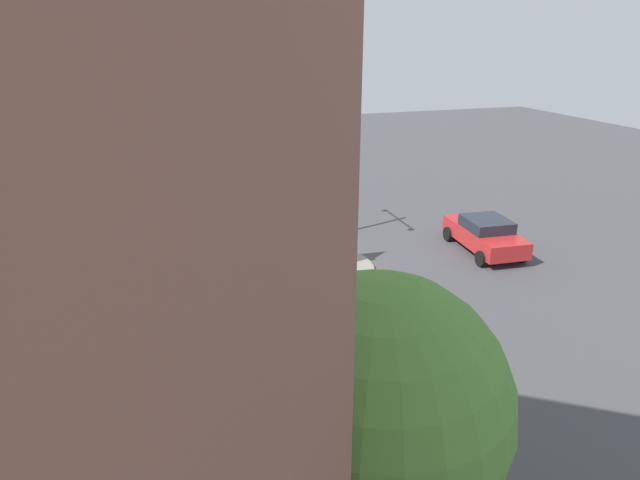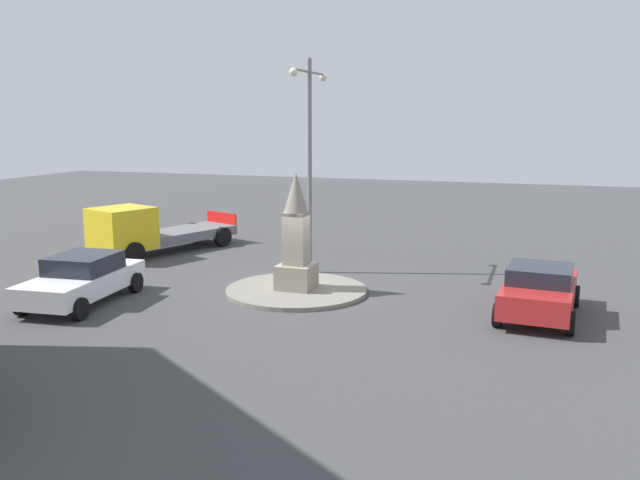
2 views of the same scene
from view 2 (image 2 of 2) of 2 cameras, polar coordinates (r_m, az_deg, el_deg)
name	(u,v)px [view 2 (image 2 of 2)]	position (r m, az deg, el deg)	size (l,w,h in m)	color
ground_plane	(297,292)	(21.41, -2.03, -4.53)	(80.00, 80.00, 0.00)	#424244
traffic_island	(297,290)	(21.39, -2.04, -4.35)	(4.54, 4.54, 0.14)	gray
monument	(296,240)	(21.03, -2.06, -0.01)	(1.13, 1.13, 3.74)	gray
streetlamp	(310,146)	(23.54, -0.91, 8.14)	(3.31, 0.28, 7.57)	slate
car_red_near_island	(539,290)	(19.68, 18.36, -4.11)	(4.24, 2.32, 1.47)	#B22323
car_white_passing	(82,278)	(21.29, -19.78, -3.14)	(4.56, 2.39, 1.47)	silver
truck_yellow_far_side	(146,231)	(27.93, -14.73, 0.75)	(6.64, 4.06, 2.07)	yellow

